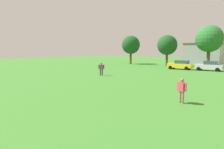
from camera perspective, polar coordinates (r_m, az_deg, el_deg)
ground_plane at (r=29.21m, az=18.92°, el=-0.53°), size 160.00×160.00×0.00m
adult_bystander at (r=14.36m, az=18.59°, el=-3.64°), size 0.71×0.53×1.66m
bystander_near_trees at (r=28.86m, az=-2.95°, el=1.86°), size 0.74×0.59×1.79m
parked_car_yellow_0 at (r=40.01m, az=18.24°, el=2.57°), size 4.30×2.02×1.68m
parked_car_silver_1 at (r=39.09m, az=25.19°, el=2.19°), size 4.30×2.02×1.68m
tree_far_left at (r=53.49m, az=5.17°, el=8.08°), size 4.59×4.59×7.16m
tree_center at (r=47.83m, az=14.88°, el=7.79°), size 4.38×4.38×6.83m
tree_far_right at (r=47.73m, az=25.11°, el=8.84°), size 5.53×5.53×8.61m
house_right at (r=58.97m, az=23.81°, el=5.30°), size 8.94×6.93×5.32m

